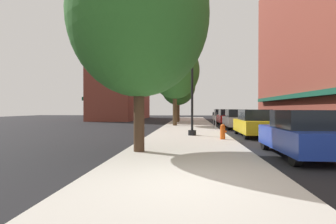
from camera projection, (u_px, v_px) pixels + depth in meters
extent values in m
plane|color=black|center=(235.00, 128.00, 23.24)|extent=(90.00, 90.00, 0.00)
cube|color=#B7B2A8|center=(189.00, 126.00, 24.58)|extent=(4.80, 50.00, 0.12)
cube|color=#144C38|center=(305.00, 95.00, 26.52)|extent=(0.90, 34.00, 0.50)
cube|color=brown|center=(123.00, 62.00, 43.35)|extent=(6.00, 18.00, 18.95)
cube|color=#144C38|center=(103.00, 100.00, 43.71)|extent=(0.90, 15.30, 0.50)
cylinder|color=black|center=(192.00, 133.00, 15.74)|extent=(0.48, 0.48, 0.30)
cylinder|color=black|center=(192.00, 87.00, 15.71)|extent=(0.14, 0.14, 5.20)
sphere|color=silver|center=(192.00, 40.00, 15.68)|extent=(0.44, 0.44, 0.44)
cylinder|color=#E05614|center=(223.00, 133.00, 13.70)|extent=(0.26, 0.26, 0.62)
sphere|color=#E05614|center=(223.00, 126.00, 13.70)|extent=(0.24, 0.24, 0.24)
cylinder|color=#E05614|center=(225.00, 132.00, 13.69)|extent=(0.12, 0.10, 0.10)
cylinder|color=slate|center=(216.00, 123.00, 20.08)|extent=(0.06, 0.06, 1.05)
cube|color=#33383D|center=(216.00, 114.00, 20.08)|extent=(0.14, 0.09, 0.26)
cylinder|color=slate|center=(213.00, 121.00, 22.17)|extent=(0.06, 0.06, 1.05)
cube|color=#33383D|center=(213.00, 114.00, 22.16)|extent=(0.14, 0.09, 0.26)
cylinder|color=#4C3823|center=(175.00, 107.00, 25.09)|extent=(0.40, 0.40, 3.48)
ellipsoid|color=#2D6B28|center=(175.00, 70.00, 25.04)|extent=(4.70, 4.70, 5.41)
cylinder|color=#4C3823|center=(178.00, 110.00, 31.95)|extent=(0.40, 0.40, 2.88)
ellipsoid|color=#2D6B28|center=(178.00, 85.00, 31.91)|extent=(4.24, 4.24, 4.87)
cylinder|color=#422D1E|center=(139.00, 110.00, 9.77)|extent=(0.40, 0.40, 3.07)
ellipsoid|color=#2D6B28|center=(139.00, 16.00, 9.73)|extent=(5.20, 5.20, 5.98)
cylinder|color=black|center=(265.00, 142.00, 10.95)|extent=(0.22, 0.64, 0.64)
cylinder|color=black|center=(304.00, 142.00, 10.81)|extent=(0.22, 0.64, 0.64)
cylinder|color=black|center=(295.00, 156.00, 7.76)|extent=(0.22, 0.64, 0.64)
cube|color=#1E389E|center=(300.00, 139.00, 9.28)|extent=(1.80, 4.30, 0.76)
cube|color=black|center=(302.00, 119.00, 9.12)|extent=(1.56, 2.20, 0.64)
cylinder|color=black|center=(236.00, 129.00, 17.81)|extent=(0.22, 0.64, 0.64)
cylinder|color=black|center=(260.00, 129.00, 17.68)|extent=(0.22, 0.64, 0.64)
cylinder|color=black|center=(246.00, 134.00, 14.63)|extent=(0.22, 0.64, 0.64)
cylinder|color=black|center=(275.00, 134.00, 14.49)|extent=(0.22, 0.64, 0.64)
cube|color=gold|center=(254.00, 126.00, 16.15)|extent=(1.80, 4.30, 0.76)
cube|color=black|center=(254.00, 115.00, 15.99)|extent=(1.56, 2.20, 0.64)
cylinder|color=black|center=(224.00, 124.00, 24.23)|extent=(0.22, 0.64, 0.64)
cylinder|color=black|center=(241.00, 124.00, 24.10)|extent=(0.22, 0.64, 0.64)
cylinder|color=black|center=(229.00, 126.00, 21.04)|extent=(0.22, 0.64, 0.64)
cylinder|color=black|center=(249.00, 126.00, 20.91)|extent=(0.22, 0.64, 0.64)
cube|color=#B2B2BA|center=(236.00, 121.00, 22.56)|extent=(1.80, 4.30, 0.76)
cube|color=black|center=(236.00, 113.00, 22.41)|extent=(1.56, 2.20, 0.64)
cylinder|color=black|center=(218.00, 121.00, 29.94)|extent=(0.22, 0.64, 0.64)
cylinder|color=black|center=(232.00, 121.00, 29.80)|extent=(0.22, 0.64, 0.64)
cylinder|color=black|center=(221.00, 122.00, 26.75)|extent=(0.22, 0.64, 0.64)
cylinder|color=black|center=(237.00, 122.00, 26.61)|extent=(0.22, 0.64, 0.64)
cube|color=red|center=(227.00, 119.00, 28.27)|extent=(1.80, 4.30, 0.76)
cube|color=black|center=(227.00, 112.00, 28.11)|extent=(1.56, 2.20, 0.64)
cylinder|color=black|center=(213.00, 119.00, 35.70)|extent=(0.22, 0.64, 0.64)
cylinder|color=black|center=(225.00, 119.00, 35.57)|extent=(0.22, 0.64, 0.64)
cylinder|color=black|center=(216.00, 120.00, 32.51)|extent=(0.22, 0.64, 0.64)
cylinder|color=black|center=(229.00, 120.00, 32.38)|extent=(0.22, 0.64, 0.64)
cube|color=silver|center=(221.00, 117.00, 34.04)|extent=(1.80, 4.30, 0.76)
cube|color=black|center=(221.00, 112.00, 33.88)|extent=(1.56, 2.20, 0.64)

